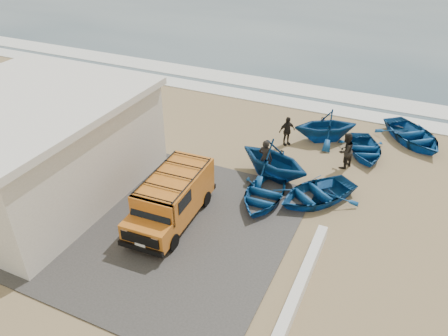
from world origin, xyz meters
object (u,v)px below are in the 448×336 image
(boat_near_right, at_px, (316,193))
(fisherman_front, at_px, (265,158))
(building, at_px, (28,145))
(van, at_px, (172,197))
(boat_mid_right, at_px, (365,149))
(boat_mid_left, at_px, (274,160))
(boat_far_left, at_px, (326,125))
(boat_near_left, at_px, (264,194))
(parapet, at_px, (301,285))
(fisherman_back, at_px, (287,131))
(boat_far_right, at_px, (413,135))
(fisherman_middle, at_px, (345,151))

(boat_near_right, distance_m, fisherman_front, 2.93)
(building, relative_size, van, 1.98)
(boat_mid_right, bearing_deg, boat_mid_left, -152.14)
(boat_far_left, xyz_separation_m, fisherman_front, (-1.70, -4.69, 0.06))
(boat_near_left, xyz_separation_m, boat_mid_right, (3.27, 5.89, -0.02))
(parapet, bearing_deg, boat_mid_left, 116.80)
(boat_near_right, distance_m, fisherman_back, 5.14)
(boat_mid_left, bearing_deg, boat_near_left, -153.37)
(boat_near_right, distance_m, boat_mid_left, 2.58)
(building, distance_m, boat_mid_left, 10.78)
(boat_far_right, relative_size, fisherman_middle, 2.25)
(van, relative_size, boat_mid_left, 1.31)
(boat_near_right, relative_size, boat_far_right, 0.91)
(boat_far_left, distance_m, fisherman_middle, 2.81)
(boat_far_left, bearing_deg, van, -54.40)
(fisherman_back, bearing_deg, boat_far_right, -21.57)
(building, bearing_deg, fisherman_front, 30.24)
(boat_mid_right, xyz_separation_m, fisherman_back, (-3.97, -0.59, 0.45))
(building, xyz_separation_m, parapet, (12.50, -1.00, -1.89))
(boat_mid_left, bearing_deg, boat_near_right, -94.49)
(fisherman_front, xyz_separation_m, fisherman_middle, (3.21, 2.33, -0.04))
(parapet, relative_size, fisherman_back, 3.78)
(boat_mid_right, bearing_deg, van, -145.81)
(fisherman_front, bearing_deg, boat_mid_right, -127.99)
(building, height_order, fisherman_middle, building)
(boat_near_right, relative_size, boat_far_left, 1.11)
(boat_mid_right, relative_size, fisherman_back, 2.07)
(boat_near_left, xyz_separation_m, boat_far_left, (1.03, 6.62, 0.52))
(building, height_order, boat_mid_left, building)
(van, distance_m, fisherman_back, 8.31)
(boat_near_right, bearing_deg, boat_far_right, 102.52)
(boat_far_left, bearing_deg, boat_far_right, 80.25)
(boat_far_left, height_order, fisherman_back, boat_far_left)
(parapet, bearing_deg, boat_far_right, 78.93)
(fisherman_front, bearing_deg, boat_far_right, -126.34)
(fisherman_middle, bearing_deg, fisherman_back, -81.06)
(boat_near_left, relative_size, boat_near_right, 0.94)
(boat_mid_right, distance_m, boat_far_left, 2.42)
(boat_far_left, bearing_deg, boat_mid_right, 40.47)
(building, height_order, boat_far_right, building)
(fisherman_back, bearing_deg, van, -153.79)
(van, bearing_deg, boat_near_right, 34.08)
(fisherman_middle, bearing_deg, fisherman_front, -27.26)
(boat_mid_left, bearing_deg, boat_far_right, -22.57)
(boat_near_left, xyz_separation_m, boat_far_right, (5.36, 8.35, 0.06))
(building, distance_m, boat_near_left, 10.32)
(van, height_order, boat_mid_left, van)
(boat_near_left, xyz_separation_m, fisherman_front, (-0.67, 1.92, 0.58))
(fisherman_middle, bearing_deg, building, -31.43)
(boat_mid_right, distance_m, fisherman_middle, 1.87)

